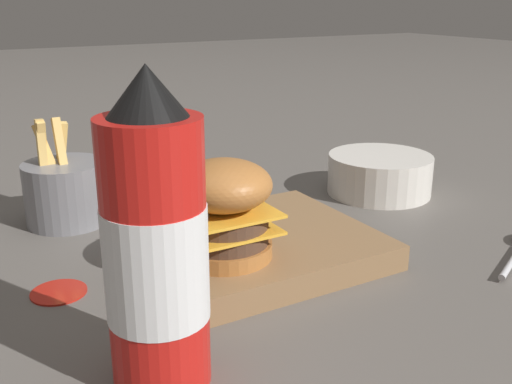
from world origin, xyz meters
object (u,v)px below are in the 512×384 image
object	(u,v)px
ketchup_bottle	(156,249)
side_bowl	(380,173)
fries_basket	(66,191)
serving_board	(256,246)
burger	(224,208)

from	to	relation	value
ketchup_bottle	side_bowl	xyz separation A→B (m)	(0.45, 0.27, -0.08)
fries_basket	side_bowl	xyz separation A→B (m)	(0.43, -0.11, -0.01)
serving_board	burger	xyz separation A→B (m)	(-0.06, -0.03, 0.07)
burger	fries_basket	world-z (taller)	fries_basket
fries_basket	side_bowl	distance (m)	0.44
burger	fries_basket	xyz separation A→B (m)	(-0.10, 0.25, -0.04)
serving_board	side_bowl	distance (m)	0.30
ketchup_bottle	side_bowl	bearing A→B (deg)	30.73
side_bowl	fries_basket	bearing A→B (deg)	165.51
fries_basket	side_bowl	size ratio (longest dim) A/B	0.90
ketchup_bottle	fries_basket	size ratio (longest dim) A/B	1.75
serving_board	fries_basket	size ratio (longest dim) A/B	1.84
serving_board	side_bowl	size ratio (longest dim) A/B	1.66
serving_board	burger	distance (m)	0.09
serving_board	fries_basket	distance (m)	0.27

